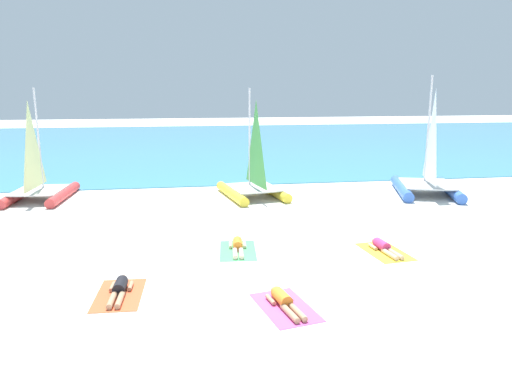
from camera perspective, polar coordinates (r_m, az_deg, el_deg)
The scene contains 13 objects.
ground_plane at distance 21.78m, azimuth -1.74°, elevation -0.76°, with size 120.00×120.00×0.00m, color white.
ocean_water at distance 44.27m, azimuth -5.53°, elevation 5.90°, with size 120.00×40.00×0.05m, color teal.
sailboat_blue at distance 23.82m, azimuth 19.76°, elevation 1.67°, with size 3.83×4.84×5.51m.
sailboat_yellow at distance 21.88m, azimuth -0.35°, elevation 1.29°, with size 3.07×4.17×4.95m.
sailboat_red at distance 23.40m, azimuth -24.51°, elevation 0.89°, with size 2.69×3.95×4.94m.
towel_leftmost at distance 12.31m, azimuth -16.02°, elevation -11.72°, with size 1.10×1.90×0.01m, color #EA5933.
sunbather_leftmost at distance 12.32m, azimuth -16.00°, elevation -11.06°, with size 0.56×1.56×0.30m.
towel_center_left at distance 14.87m, azimuth -2.19°, elevation -7.00°, with size 1.10×1.90×0.01m, color #4CB266.
sunbather_center_left at distance 14.89m, azimuth -2.20°, elevation -6.46°, with size 0.58×1.57×0.30m.
towel_center_right at distance 11.26m, azimuth 3.52°, elevation -13.58°, with size 1.10×1.90×0.01m, color #D84C99.
sunbather_center_right at distance 11.26m, azimuth 3.38°, elevation -12.86°, with size 0.71×1.56×0.30m.
towel_rightmost at distance 15.28m, azimuth 15.12°, elevation -6.89°, with size 1.10×1.90×0.01m, color yellow.
sunbather_rightmost at distance 15.29m, azimuth 15.02°, elevation -6.37°, with size 0.59×1.57×0.30m.
Camera 1 is at (-2.67, -11.05, 4.92)m, focal length 33.47 mm.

